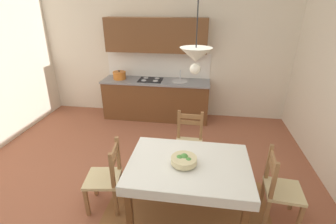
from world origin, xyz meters
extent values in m
cube|color=#99563D|center=(0.00, 0.00, -0.05)|extent=(6.11, 6.17, 0.10)
cube|color=silver|center=(0.00, 2.85, 2.01)|extent=(6.11, 0.12, 4.01)
cube|color=#8F5D34|center=(0.78, -0.37, 0.00)|extent=(2.10, 1.60, 0.01)
cube|color=brown|center=(-0.15, 2.48, 0.43)|extent=(2.36, 0.60, 0.86)
cube|color=gray|center=(-0.15, 2.47, 0.88)|extent=(2.39, 0.63, 0.04)
cube|color=white|center=(-0.15, 2.77, 1.18)|extent=(2.36, 0.01, 0.55)
cube|color=brown|center=(-0.15, 2.61, 1.85)|extent=(2.17, 0.34, 0.70)
cube|color=black|center=(-0.15, 2.21, 0.04)|extent=(2.32, 0.02, 0.09)
cylinder|color=silver|center=(0.38, 2.48, 0.90)|extent=(0.34, 0.34, 0.02)
cylinder|color=silver|center=(0.38, 2.62, 1.01)|extent=(0.02, 0.02, 0.22)
cube|color=black|center=(-0.26, 2.48, 0.91)|extent=(0.52, 0.42, 0.01)
cylinder|color=silver|center=(-0.39, 2.38, 0.92)|extent=(0.11, 0.11, 0.01)
cylinder|color=silver|center=(-0.13, 2.38, 0.92)|extent=(0.11, 0.11, 0.01)
cylinder|color=silver|center=(-0.39, 2.58, 0.92)|extent=(0.11, 0.11, 0.01)
cylinder|color=silver|center=(-0.13, 2.58, 0.92)|extent=(0.11, 0.11, 0.01)
cylinder|color=orange|center=(-0.97, 2.46, 0.98)|extent=(0.28, 0.28, 0.15)
cylinder|color=orange|center=(-0.97, 2.46, 1.06)|extent=(0.29, 0.29, 0.02)
sphere|color=black|center=(-0.97, 2.46, 1.08)|extent=(0.04, 0.04, 0.04)
cube|color=brown|center=(0.78, -0.27, 0.74)|extent=(1.36, 0.96, 0.02)
cube|color=brown|center=(0.16, -0.69, 0.36)|extent=(0.07, 0.07, 0.73)
cube|color=brown|center=(1.40, -0.69, 0.36)|extent=(0.07, 0.07, 0.73)
cube|color=brown|center=(0.16, 0.16, 0.36)|extent=(0.07, 0.07, 0.73)
cube|color=brown|center=(1.40, 0.15, 0.36)|extent=(0.07, 0.07, 0.73)
cube|color=silver|center=(0.78, -0.27, 0.75)|extent=(1.42, 1.02, 0.00)
cube|color=silver|center=(0.78, -0.78, 0.69)|extent=(1.42, 0.01, 0.12)
cube|color=silver|center=(0.78, 0.25, 0.69)|extent=(1.42, 0.01, 0.12)
cube|color=silver|center=(0.07, -0.26, 0.69)|extent=(0.01, 1.02, 0.12)
cube|color=silver|center=(1.49, -0.27, 0.69)|extent=(0.01, 1.02, 0.12)
cube|color=#D1BC89|center=(-0.30, -0.30, 0.43)|extent=(0.48, 0.48, 0.04)
cube|color=#996B42|center=(-0.45, -0.51, 0.21)|extent=(0.05, 0.05, 0.41)
cube|color=#996B42|center=(-0.50, -0.15, 0.21)|extent=(0.05, 0.05, 0.41)
cube|color=#996B42|center=(-0.09, -0.46, 0.46)|extent=(0.05, 0.05, 0.93)
cube|color=#996B42|center=(-0.14, -0.10, 0.46)|extent=(0.05, 0.05, 0.93)
cube|color=#996B42|center=(-0.12, -0.28, 0.84)|extent=(0.07, 0.32, 0.07)
cube|color=#996B42|center=(-0.12, -0.28, 0.74)|extent=(0.07, 0.32, 0.07)
cube|color=#D1BC89|center=(0.72, 0.65, 0.43)|extent=(0.43, 0.43, 0.04)
cube|color=#996B42|center=(0.90, 0.47, 0.21)|extent=(0.04, 0.04, 0.41)
cube|color=#996B42|center=(0.54, 0.47, 0.21)|extent=(0.04, 0.04, 0.41)
cube|color=#996B42|center=(0.91, 0.83, 0.46)|extent=(0.04, 0.04, 0.93)
cube|color=#996B42|center=(0.55, 0.83, 0.46)|extent=(0.04, 0.04, 0.93)
cube|color=#996B42|center=(0.73, 0.83, 0.84)|extent=(0.32, 0.03, 0.07)
cube|color=#996B42|center=(0.73, 0.83, 0.74)|extent=(0.32, 0.03, 0.07)
cube|color=#D1BC89|center=(1.91, -0.20, 0.43)|extent=(0.45, 0.45, 0.04)
cube|color=#996B42|center=(2.11, -0.03, 0.21)|extent=(0.05, 0.05, 0.41)
cube|color=#996B42|center=(2.08, -0.39, 0.21)|extent=(0.05, 0.05, 0.41)
cube|color=#996B42|center=(1.75, 0.00, 0.46)|extent=(0.05, 0.05, 0.93)
cube|color=#996B42|center=(1.72, -0.36, 0.46)|extent=(0.05, 0.05, 0.93)
cube|color=#996B42|center=(1.73, -0.18, 0.84)|extent=(0.05, 0.32, 0.07)
cube|color=#996B42|center=(1.73, -0.18, 0.74)|extent=(0.05, 0.32, 0.07)
cylinder|color=beige|center=(0.72, -0.30, 0.77)|extent=(0.17, 0.17, 0.02)
cylinder|color=beige|center=(0.72, -0.30, 0.81)|extent=(0.30, 0.30, 0.07)
sphere|color=#4C8E3D|center=(0.67, -0.29, 0.82)|extent=(0.09, 0.09, 0.09)
sphere|color=#4C8E3D|center=(0.78, -0.32, 0.82)|extent=(0.08, 0.08, 0.08)
sphere|color=#4C8E3D|center=(0.72, -0.27, 0.83)|extent=(0.10, 0.10, 0.10)
cylinder|color=black|center=(0.80, -0.21, 2.33)|extent=(0.01, 0.01, 0.57)
cone|color=silver|center=(0.80, -0.21, 2.00)|extent=(0.32, 0.32, 0.14)
sphere|color=white|center=(0.80, -0.21, 1.86)|extent=(0.11, 0.11, 0.11)
camera|label=1|loc=(0.88, -2.61, 2.46)|focal=25.85mm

